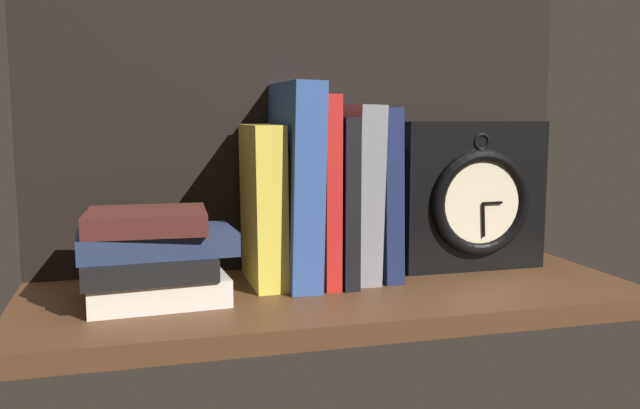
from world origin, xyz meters
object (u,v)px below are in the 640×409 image
Objects in this scene: book_blue_modern at (294,183)px; book_stack_side at (152,257)px; book_red_requiem at (319,189)px; book_yellow_seinlanguage at (263,205)px; framed_clock at (473,197)px; book_navy_bierce at (379,193)px; book_gray_chess at (356,192)px; book_black_skeptic at (335,198)px.

book_stack_side is at bearing -164.00° from book_blue_modern.
book_red_requiem is (3.27, 0.00, -0.79)cm from book_blue_modern.
book_yellow_seinlanguage is 30.20cm from framed_clock.
book_blue_modern is at bearing 0.00° from book_yellow_seinlanguage.
book_blue_modern is at bearing -179.60° from framed_clock.
book_stack_side is at bearing -170.06° from book_navy_bierce.
book_blue_modern is at bearing 16.00° from book_stack_side.
framed_clock is 1.14× the size of book_stack_side.
book_yellow_seinlanguage is at bearing 180.00° from book_navy_bierce.
book_navy_bierce is 14.25cm from framed_clock.
book_gray_chess reaches higher than book_stack_side.
book_black_skeptic is 1.18× the size of book_stack_side.
book_stack_side is at bearing -166.30° from book_red_requiem.
book_gray_chess is 1.02× the size of book_navy_bierce.
book_red_requiem reaches higher than framed_clock.
book_gray_chess reaches higher than book_navy_bierce.
book_black_skeptic is 20.43cm from framed_clock.
book_stack_side is (-21.77, -5.31, -6.91)cm from book_red_requiem.
book_gray_chess is at bearing 0.00° from book_black_skeptic.
book_red_requiem is at bearing 180.00° from book_black_skeptic.
book_black_skeptic reaches higher than book_stack_side.
book_blue_modern is 5.97cm from book_black_skeptic.
book_blue_modern is 1.42× the size of book_stack_side.
book_blue_modern reaches higher than book_black_skeptic.
book_navy_bierce is at bearing 0.00° from book_gray_chess.
book_navy_bierce is at bearing 0.00° from book_blue_modern.
book_black_skeptic is at bearing 180.00° from book_navy_bierce.
book_gray_chess is (2.99, 0.00, 0.75)cm from book_black_skeptic.
framed_clock is at bearing 7.03° from book_stack_side.
book_red_requiem reaches higher than book_yellow_seinlanguage.
book_navy_bierce is at bearing 0.00° from book_red_requiem.
book_stack_side is at bearing -172.97° from framed_clock.
book_red_requiem is at bearing 13.70° from book_stack_side.
book_red_requiem is at bearing 180.00° from book_navy_bierce.
book_navy_bierce is (11.77, 0.00, -1.58)cm from book_blue_modern.
book_gray_chess is 3.22cm from book_navy_bierce.
book_blue_modern reaches higher than book_yellow_seinlanguage.
book_yellow_seinlanguage is 0.91× the size of book_navy_bierce.
book_red_requiem is at bearing 180.00° from book_gray_chess.
book_red_requiem is at bearing -179.54° from framed_clock.
book_black_skeptic is at bearing 180.00° from book_gray_chess.
book_yellow_seinlanguage is 12.83cm from book_gray_chess.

